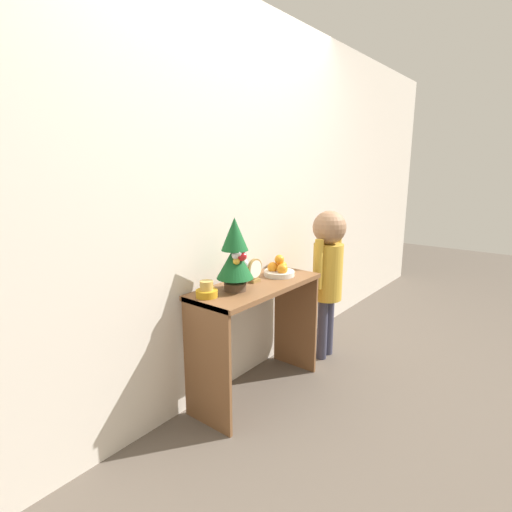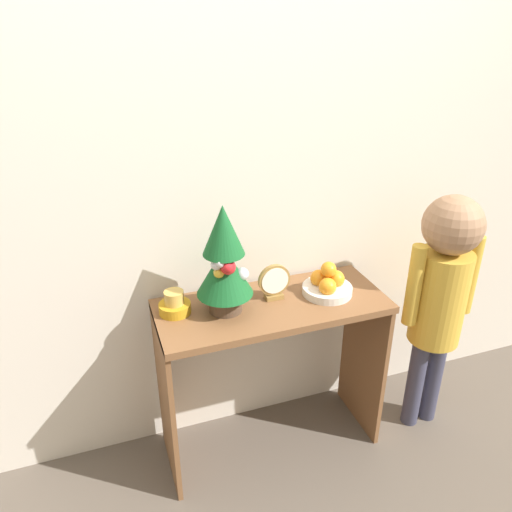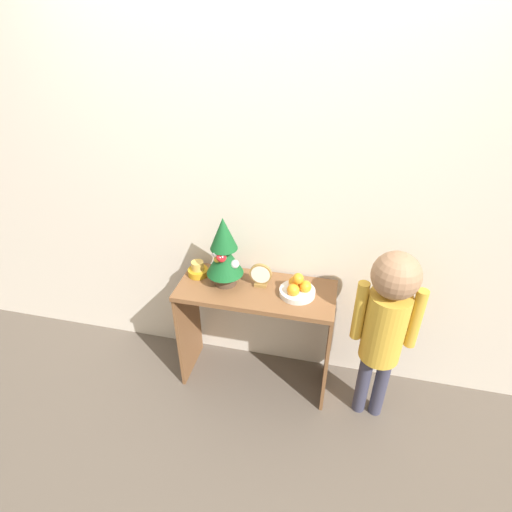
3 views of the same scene
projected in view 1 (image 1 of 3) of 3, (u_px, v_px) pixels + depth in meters
The scene contains 8 objects.
ground_plane at pixel (281, 401), 2.57m from camera, with size 12.00×12.00×0.00m, color brown.
back_wall at pixel (227, 202), 2.56m from camera, with size 7.00×0.05×2.50m, color beige.
console_table at pixel (257, 313), 2.56m from camera, with size 0.94×0.39×0.75m.
mini_tree at pixel (235, 255), 2.33m from camera, with size 0.22×0.22×0.44m.
fruit_bowl at pixel (279, 270), 2.70m from camera, with size 0.21×0.21×0.14m.
singing_bowl at pixel (207, 291), 2.25m from camera, with size 0.12×0.12×0.09m.
desk_clock at pixel (255, 271), 2.54m from camera, with size 0.13×0.04×0.15m.
child_figure at pixel (328, 264), 3.02m from camera, with size 0.35×0.25×1.16m.
Camera 1 is at (-1.91, -1.30, 1.47)m, focal length 28.00 mm.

